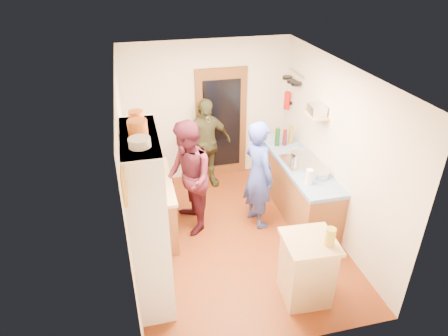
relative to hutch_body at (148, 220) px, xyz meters
name	(u,v)px	position (x,y,z in m)	size (l,w,h in m)	color
floor	(235,236)	(1.30, 0.80, -1.11)	(3.00, 4.00, 0.02)	maroon
ceiling	(238,69)	(1.30, 0.80, 1.51)	(3.00, 4.00, 0.02)	silver
wall_back	(208,112)	(1.30, 2.81, 0.20)	(3.00, 0.02, 2.60)	beige
wall_front	(290,257)	(1.30, -1.21, 0.20)	(3.00, 0.02, 2.60)	beige
wall_left	(126,175)	(-0.21, 0.80, 0.20)	(0.02, 4.00, 2.60)	beige
wall_right	(335,151)	(2.81, 0.80, 0.20)	(0.02, 4.00, 2.60)	beige
door_frame	(221,124)	(1.55, 2.77, -0.05)	(0.95, 0.06, 2.10)	brown
door_glass	(222,125)	(1.55, 2.74, -0.05)	(0.70, 0.02, 1.70)	black
hutch_body	(148,220)	(0.00, 0.00, 0.00)	(0.40, 1.20, 2.20)	white
hutch_top_shelf	(139,137)	(0.00, 0.00, 1.08)	(0.40, 1.14, 0.04)	white
plate_stack	(140,142)	(0.00, -0.27, 1.15)	(0.22, 0.22, 0.09)	white
orange_pot_a	(138,128)	(0.00, 0.02, 1.18)	(0.21, 0.21, 0.17)	orange
orange_pot_b	(136,117)	(0.00, 0.34, 1.17)	(0.17, 0.17, 0.15)	orange
left_counter_base	(153,207)	(0.10, 1.25, -0.68)	(0.60, 1.40, 0.85)	brown
left_counter_top	(150,182)	(0.10, 1.25, -0.23)	(0.64, 1.44, 0.05)	#D5B980
toaster	(155,189)	(0.15, 0.85, -0.10)	(0.26, 0.18, 0.20)	white
kettle	(147,182)	(0.05, 1.08, -0.12)	(0.15, 0.15, 0.17)	white
orange_bowl	(154,174)	(0.18, 1.38, -0.16)	(0.18, 0.18, 0.08)	orange
chopping_board	(148,162)	(0.12, 1.82, -0.19)	(0.30, 0.22, 0.03)	#D5B980
right_counter_base	(297,187)	(2.50, 1.30, -0.68)	(0.60, 2.20, 0.84)	brown
right_counter_top	(299,163)	(2.50, 1.30, -0.23)	(0.62, 2.22, 0.06)	#0943A2
hob	(301,162)	(2.50, 1.25, -0.18)	(0.55, 0.58, 0.04)	silver
pot_on_hob	(298,156)	(2.45, 1.28, -0.09)	(0.22, 0.22, 0.14)	silver
bottle_a	(277,137)	(2.35, 1.95, -0.04)	(0.08, 0.08, 0.32)	#143F14
bottle_b	(285,138)	(2.48, 1.93, -0.06)	(0.07, 0.07, 0.29)	#591419
bottle_c	(291,135)	(2.61, 1.97, -0.04)	(0.08, 0.08, 0.33)	olive
paper_towel	(309,177)	(2.35, 0.62, -0.08)	(0.11, 0.11, 0.24)	white
mixing_bowl	(320,174)	(2.60, 0.76, -0.15)	(0.26, 0.26, 0.10)	silver
island_base	(306,270)	(1.84, -0.59, -0.67)	(0.55, 0.55, 0.86)	#D5B980
island_top	(310,242)	(1.84, -0.59, -0.22)	(0.62, 0.62, 0.05)	#D5B980
cutting_board	(305,239)	(1.79, -0.53, -0.21)	(0.35, 0.28, 0.02)	white
oil_jar	(330,237)	(2.01, -0.72, -0.07)	(0.12, 0.12, 0.23)	#AD9E2D
pan_rail	(296,73)	(2.76, 2.33, 0.95)	(0.02, 0.02, 0.65)	silver
pan_hang_a	(296,84)	(2.70, 2.15, 0.82)	(0.18, 0.18, 0.05)	black
pan_hang_b	(291,81)	(2.70, 2.35, 0.80)	(0.16, 0.16, 0.05)	black
pan_hang_c	(287,78)	(2.70, 2.55, 0.81)	(0.17, 0.17, 0.05)	black
wall_shelf	(316,115)	(2.67, 1.25, 0.60)	(0.26, 0.42, 0.03)	#D5B980
radio	(317,110)	(2.67, 1.25, 0.69)	(0.22, 0.30, 0.15)	silver
ext_bracket	(290,103)	(2.77, 2.50, 0.35)	(0.06, 0.10, 0.04)	black
fire_extinguisher	(287,101)	(2.71, 2.50, 0.40)	(0.11, 0.11, 0.32)	red
picture_frame	(124,186)	(-0.18, -0.75, 0.95)	(0.03, 0.25, 0.30)	gold
person_hob	(261,175)	(1.77, 1.06, -0.22)	(0.64, 0.42, 1.76)	#3144A6
person_left	(189,177)	(0.68, 1.23, -0.20)	(0.88, 0.68, 1.80)	#431421
person_back	(206,144)	(1.18, 2.43, -0.26)	(0.99, 0.41, 1.69)	#3B3B22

